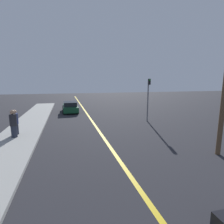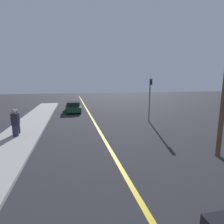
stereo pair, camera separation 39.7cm
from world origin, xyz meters
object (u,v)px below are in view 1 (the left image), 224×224
pedestrian_mid_group (13,124)px  pedestrian_far_standing (15,122)px  car_ahead_center (70,107)px  traffic_light (148,96)px

pedestrian_mid_group → pedestrian_far_standing: pedestrian_mid_group is taller
car_ahead_center → pedestrian_mid_group: bearing=-112.5°
pedestrian_far_standing → traffic_light: 11.26m
traffic_light → pedestrian_far_standing: bearing=-169.9°
car_ahead_center → pedestrian_far_standing: bearing=-114.2°
pedestrian_mid_group → traffic_light: 11.35m
car_ahead_center → traffic_light: 10.30m
car_ahead_center → pedestrian_far_standing: (-3.96, -9.25, 0.38)m
pedestrian_mid_group → car_ahead_center: bearing=68.6°
car_ahead_center → pedestrian_far_standing: pedestrian_far_standing is taller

